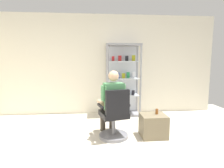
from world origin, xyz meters
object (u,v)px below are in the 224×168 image
(storage_crate, at_px, (153,125))
(seated_shopkeeper, at_px, (112,100))
(office_chair, at_px, (115,118))
(tea_glass, at_px, (157,111))
(display_cabinet_main, at_px, (123,79))

(storage_crate, bearing_deg, seated_shopkeeper, 170.55)
(seated_shopkeeper, relative_size, storage_crate, 2.68)
(seated_shopkeeper, height_order, storage_crate, seated_shopkeeper)
(office_chair, relative_size, tea_glass, 9.38)
(office_chair, distance_m, storage_crate, 0.78)
(display_cabinet_main, height_order, storage_crate, display_cabinet_main)
(office_chair, xyz_separation_m, storage_crate, (0.76, 0.03, -0.17))
(tea_glass, bearing_deg, seated_shopkeeper, 173.36)
(seated_shopkeeper, relative_size, tea_glass, 12.60)
(display_cabinet_main, distance_m, office_chair, 1.68)
(display_cabinet_main, height_order, office_chair, display_cabinet_main)
(storage_crate, bearing_deg, tea_glass, 22.94)
(office_chair, distance_m, tea_glass, 0.84)
(seated_shopkeeper, bearing_deg, storage_crate, -9.45)
(display_cabinet_main, height_order, tea_glass, display_cabinet_main)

